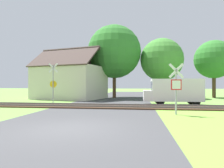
{
  "coord_description": "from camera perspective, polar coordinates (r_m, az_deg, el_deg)",
  "views": [
    {
      "loc": [
        2.68,
        -7.62,
        1.75
      ],
      "look_at": [
        0.5,
        8.59,
        1.8
      ],
      "focal_mm": 32.0,
      "sensor_mm": 36.0,
      "label": 1
    }
  ],
  "objects": [
    {
      "name": "stop_sign_near",
      "position": [
        12.11,
        17.84,
        -0.49
      ],
      "size": [
        0.87,
        0.19,
        2.99
      ],
      "rotation": [
        0.0,
        0.0,
        3.28
      ],
      "color": "#9E9EA5",
      "rests_on": "ground"
    },
    {
      "name": "rail_track",
      "position": [
        15.54,
        -2.33,
        -6.43
      ],
      "size": [
        60.0,
        2.6,
        0.22
      ],
      "color": "#422D1E",
      "rests_on": "ground"
    },
    {
      "name": "road_asphalt",
      "position": [
        10.14,
        -7.92,
        -10.09
      ],
      "size": [
        7.62,
        80.0,
        0.01
      ],
      "primitive_type": "cube",
      "color": "#424244",
      "rests_on": "ground"
    },
    {
      "name": "crossing_sign_far",
      "position": [
        18.72,
        -16.47,
        0.73
      ],
      "size": [
        0.88,
        0.16,
        3.7
      ],
      "rotation": [
        0.0,
        0.0,
        0.09
      ],
      "color": "#9E9EA5",
      "rests_on": "ground"
    },
    {
      "name": "house",
      "position": [
        25.48,
        -11.88,
        0.75
      ],
      "size": [
        9.44,
        8.07,
        6.35
      ],
      "rotation": [
        0.0,
        0.0,
        -0.24
      ],
      "color": "beige",
      "rests_on": "ground"
    },
    {
      "name": "tree_right",
      "position": [
        27.78,
        14.02,
        6.75
      ],
      "size": [
        5.71,
        5.71,
        7.96
      ],
      "color": "#513823",
      "rests_on": "ground"
    },
    {
      "name": "tree_center",
      "position": [
        27.07,
        0.66,
        9.17
      ],
      "size": [
        7.11,
        7.11,
        9.71
      ],
      "color": "#513823",
      "rests_on": "ground"
    },
    {
      "name": "mail_truck",
      "position": [
        18.1,
        17.3,
        -1.79
      ],
      "size": [
        4.93,
        1.97,
        2.24
      ],
      "rotation": [
        0.0,
        0.0,
        1.59
      ],
      "color": "white",
      "rests_on": "ground"
    },
    {
      "name": "ground_plane",
      "position": [
        8.26,
        -11.73,
        -12.39
      ],
      "size": [
        160.0,
        160.0,
        0.0
      ],
      "primitive_type": "plane",
      "color": "#6B9942"
    },
    {
      "name": "tree_far",
      "position": [
        30.08,
        27.1,
        6.26
      ],
      "size": [
        5.09,
        5.09,
        7.68
      ],
      "color": "#513823",
      "rests_on": "ground"
    }
  ]
}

